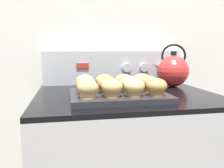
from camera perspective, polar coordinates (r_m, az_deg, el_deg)
name	(u,v)px	position (r m, az deg, el deg)	size (l,w,h in m)	color
wall_back	(111,36)	(1.37, -0.20, 11.40)	(8.00, 0.05, 2.40)	silver
control_panel	(113,67)	(1.32, 0.33, 4.01)	(0.76, 0.07, 0.18)	#B7BABF
muffin_pan	(118,95)	(0.94, 1.50, -2.74)	(0.38, 0.29, 0.02)	#28282D
muffin_r0_c0	(88,89)	(0.83, -5.84, -1.23)	(0.08, 0.08, 0.06)	tan
muffin_r0_c1	(112,88)	(0.85, -0.01, -1.03)	(0.08, 0.08, 0.06)	#A37A4C
muffin_r0_c2	(134,88)	(0.86, 5.37, -0.88)	(0.08, 0.08, 0.06)	#A37A4C
muffin_r0_c3	(157,87)	(0.89, 10.67, -0.73)	(0.08, 0.08, 0.06)	olive
muffin_r1_c0	(86,86)	(0.91, -6.31, -0.39)	(0.08, 0.08, 0.06)	olive
muffin_r1_c1	(107,85)	(0.92, -1.09, -0.23)	(0.08, 0.08, 0.06)	olive
muffin_r1_c2	(129,84)	(0.94, 4.13, -0.05)	(0.08, 0.08, 0.06)	tan
muffin_r1_c3	(148,84)	(0.97, 8.76, 0.09)	(0.08, 0.08, 0.06)	olive
muffin_r2_c0	(85,82)	(1.00, -6.54, 0.39)	(0.08, 0.08, 0.06)	tan
muffin_r2_c1	(104,82)	(1.01, -1.82, 0.49)	(0.08, 0.08, 0.06)	tan
muffin_r2_c2	(124,81)	(1.02, 2.81, 0.61)	(0.08, 0.08, 0.06)	olive
muffin_r2_c3	(142,81)	(1.05, 7.25, 0.74)	(0.08, 0.08, 0.06)	tan
tea_kettle	(173,70)	(1.26, 14.39, 3.21)	(0.19, 0.16, 0.22)	red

